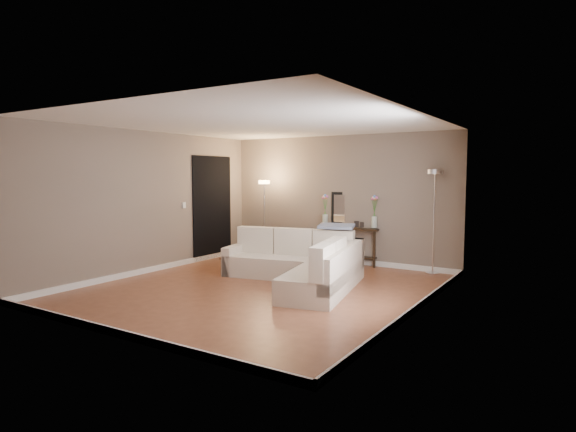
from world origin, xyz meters
The scene contains 23 objects.
floor centered at (0.00, 0.00, -0.01)m, with size 5.00×5.50×0.01m, color brown.
ceiling centered at (0.00, 0.00, 2.60)m, with size 5.00×5.50×0.01m, color white.
wall_back centered at (0.00, 2.76, 1.30)m, with size 5.00×0.02×2.60m, color #796A5D.
wall_front centered at (0.00, -2.76, 1.30)m, with size 5.00×0.02×2.60m, color #796A5D.
wall_left centered at (-2.51, 0.00, 1.30)m, with size 0.02×5.50×2.60m, color #796A5D.
wall_right centered at (2.51, 0.00, 1.30)m, with size 0.02×5.50×2.60m, color #796A5D.
baseboard_back centered at (0.00, 2.73, 0.05)m, with size 5.00×0.03×0.10m, color white.
baseboard_front centered at (0.00, -2.73, 0.05)m, with size 5.00×0.03×0.10m, color white.
baseboard_left centered at (-2.48, 0.00, 0.05)m, with size 0.03×5.50×0.10m, color white.
baseboard_right centered at (2.48, 0.00, 0.05)m, with size 0.03×5.50×0.10m, color white.
doorway centered at (-2.48, 1.70, 1.10)m, with size 0.02×1.20×2.20m, color black.
switch_plate centered at (-2.48, 0.85, 1.20)m, with size 0.02×0.08×0.12m, color white.
sectional_sofa centered at (0.35, 0.71, 0.31)m, with size 2.81×2.41×0.84m.
throw_blanket centered at (0.65, 1.35, 0.91)m, with size 0.60×0.35×0.05m, color slate.
console_table centered at (0.22, 2.62, 0.42)m, with size 1.25×0.48×0.75m.
leaning_mirror centered at (0.28, 2.79, 1.12)m, with size 0.86×0.14×0.67m.
table_decor centered at (0.30, 2.60, 0.80)m, with size 0.52×0.13×0.12m.
flower_vase_left centered at (-0.21, 2.57, 1.04)m, with size 0.14×0.13×0.64m.
flower_vase_right centered at (0.81, 2.70, 1.04)m, with size 0.14×0.13×0.64m.
floor_lamp_lit centered at (-1.53, 2.28, 1.19)m, with size 0.28×0.28×1.68m.
floor_lamp_unlit centered at (2.00, 2.57, 1.34)m, with size 0.27×0.27×1.90m.
charcoal_rug centered at (-1.68, 1.98, 0.01)m, with size 1.10×0.82×0.01m, color black.
black_bag centered at (-1.87, 1.92, 0.19)m, with size 0.31×0.22×0.20m, color black.
Camera 1 is at (4.36, -6.14, 1.81)m, focal length 30.00 mm.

